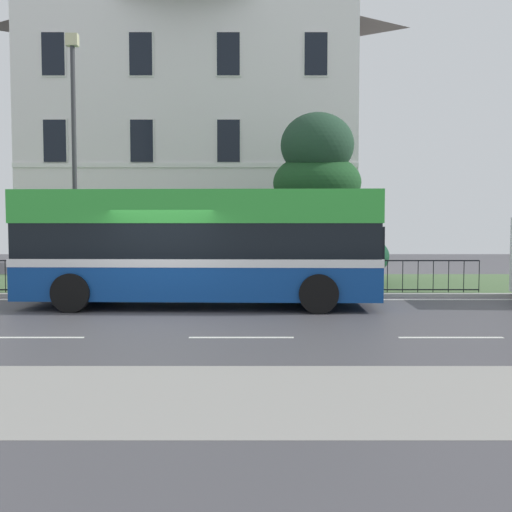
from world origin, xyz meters
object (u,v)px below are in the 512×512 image
at_px(evergreen_tree, 320,217).
at_px(street_lamp_post, 74,147).
at_px(georgian_townhouse, 195,133).
at_px(single_decker_bus, 200,246).

distance_m(evergreen_tree, street_lamp_post, 8.34).
relative_size(georgian_townhouse, single_decker_bus, 1.57).
distance_m(georgian_townhouse, evergreen_tree, 10.53).
xyz_separation_m(evergreen_tree, single_decker_bus, (-3.68, -4.78, -0.80)).
bearing_deg(single_decker_bus, street_lamp_post, 149.18).
xyz_separation_m(single_decker_bus, street_lamp_post, (-4.09, 2.61, 2.93)).
relative_size(georgian_townhouse, evergreen_tree, 2.46).
bearing_deg(evergreen_tree, georgian_townhouse, 122.09).
bearing_deg(single_decker_bus, georgian_townhouse, 98.15).
bearing_deg(georgian_townhouse, single_decker_bus, -83.58).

